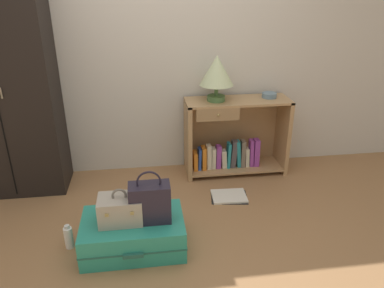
{
  "coord_description": "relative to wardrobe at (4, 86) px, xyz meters",
  "views": [
    {
      "loc": [
        -0.16,
        -2.11,
        1.82
      ],
      "look_at": [
        0.24,
        0.75,
        0.55
      ],
      "focal_mm": 34.77,
      "sensor_mm": 36.0,
      "label": 1
    }
  ],
  "objects": [
    {
      "name": "ground_plane",
      "position": [
        1.33,
        -1.2,
        -0.99
      ],
      "size": [
        9.0,
        9.0,
        0.0
      ],
      "primitive_type": "plane",
      "color": "#9E7047"
    },
    {
      "name": "back_wall",
      "position": [
        1.33,
        0.3,
        0.31
      ],
      "size": [
        6.4,
        0.1,
        2.6
      ],
      "primitive_type": "cube",
      "color": "beige",
      "rests_on": "ground_plane"
    },
    {
      "name": "wardrobe",
      "position": [
        0.0,
        0.0,
        0.0
      ],
      "size": [
        0.85,
        0.47,
        1.99
      ],
      "color": "black",
      "rests_on": "ground_plane"
    },
    {
      "name": "bookshelf",
      "position": [
        2.06,
        0.05,
        -0.63
      ],
      "size": [
        1.02,
        0.37,
        0.77
      ],
      "color": "tan",
      "rests_on": "ground_plane"
    },
    {
      "name": "table_lamp",
      "position": [
        1.87,
        0.03,
        0.06
      ],
      "size": [
        0.32,
        0.32,
        0.43
      ],
      "color": "#4C7542",
      "rests_on": "bookshelf"
    },
    {
      "name": "bowl",
      "position": [
        2.41,
        0.07,
        -0.2
      ],
      "size": [
        0.14,
        0.14,
        0.05
      ],
      "primitive_type": "cylinder",
      "color": "slate",
      "rests_on": "bookshelf"
    },
    {
      "name": "suitcase_large",
      "position": [
        1.05,
        -1.05,
        -0.87
      ],
      "size": [
        0.74,
        0.49,
        0.25
      ],
      "color": "teal",
      "rests_on": "ground_plane"
    },
    {
      "name": "train_case",
      "position": [
        0.98,
        -1.06,
        -0.65
      ],
      "size": [
        0.31,
        0.22,
        0.26
      ],
      "color": "#A89E8E",
      "rests_on": "suitcase_large"
    },
    {
      "name": "handbag",
      "position": [
        1.18,
        -1.08,
        -0.6
      ],
      "size": [
        0.29,
        0.15,
        0.4
      ],
      "color": "#231E2D",
      "rests_on": "suitcase_large"
    },
    {
      "name": "bottle",
      "position": [
        0.58,
        -0.99,
        -0.9
      ],
      "size": [
        0.06,
        0.06,
        0.19
      ],
      "color": "white",
      "rests_on": "ground_plane"
    },
    {
      "name": "open_book_on_floor",
      "position": [
        1.91,
        -0.47,
        -0.98
      ],
      "size": [
        0.36,
        0.3,
        0.02
      ],
      "color": "white",
      "rests_on": "ground_plane"
    }
  ]
}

